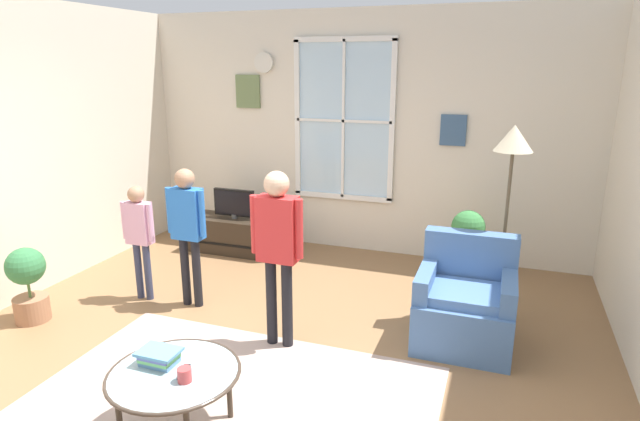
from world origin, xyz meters
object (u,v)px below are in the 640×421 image
remote_near_books (184,372)px  cup (185,375)px  potted_plant_corner (28,281)px  armchair (465,305)px  person_blue_shirt (187,222)px  person_red_shirt (278,239)px  television (234,203)px  coffee_table (174,376)px  book_stack (159,357)px  tv_stand (236,235)px  person_pink_shirt (139,229)px  potted_plant_by_window (467,241)px  floor_lamp (512,159)px

remote_near_books → cup: bearing=-52.2°
potted_plant_corner → armchair: bearing=13.9°
potted_plant_corner → person_blue_shirt: bearing=32.5°
person_blue_shirt → person_red_shirt: bearing=-20.0°
television → armchair: size_ratio=0.60×
coffee_table → book_stack: (-0.14, 0.05, 0.07)m
tv_stand → potted_plant_corner: 2.38m
book_stack → person_pink_shirt: 2.01m
cup → person_red_shirt: person_red_shirt is taller
tv_stand → television: television is taller
person_red_shirt → potted_plant_by_window: person_red_shirt is taller
coffee_table → person_red_shirt: bearing=82.3°
armchair → cup: armchair is taller
coffee_table → cup: 0.15m
armchair → person_blue_shirt: 2.54m
coffee_table → book_stack: book_stack is taller
cup → person_blue_shirt: 1.98m
cup → remote_near_books: size_ratio=0.61×
armchair → person_blue_shirt: (-2.49, -0.16, 0.50)m
coffee_table → potted_plant_by_window: size_ratio=1.08×
coffee_table → cup: (0.12, -0.06, 0.07)m
potted_plant_by_window → potted_plant_corner: bearing=-147.2°
television → person_pink_shirt: size_ratio=0.46×
remote_near_books → person_pink_shirt: bearing=134.1°
coffee_table → potted_plant_corner: (-2.10, 0.84, -0.03)m
tv_stand → armchair: (2.81, -1.31, 0.11)m
tv_stand → person_red_shirt: size_ratio=0.76×
tv_stand → floor_lamp: size_ratio=0.64×
remote_near_books → person_red_shirt: size_ratio=0.10×
armchair → coffee_table: armchair is taller
cup → person_red_shirt: bearing=88.0°
remote_near_books → person_red_shirt: person_red_shirt is taller
armchair → coffee_table: 2.36m
cup → floor_lamp: 3.07m
armchair → person_red_shirt: size_ratio=0.60×
floor_lamp → television: bearing=166.0°
television → coffee_table: bearing=-67.9°
armchair → potted_plant_corner: armchair is taller
armchair → television: bearing=155.1°
book_stack → potted_plant_by_window: (1.61, 3.10, -0.06)m
floor_lamp → person_blue_shirt: bearing=-165.6°
potted_plant_by_window → potted_plant_corner: potted_plant_by_window is taller
person_blue_shirt → coffee_table: bearing=-60.1°
armchair → potted_plant_by_window: (-0.10, 1.39, 0.08)m
tv_stand → book_stack: size_ratio=4.36×
tv_stand → coffee_table: bearing=-67.9°
remote_near_books → person_pink_shirt: size_ratio=0.12×
cup → floor_lamp: size_ratio=0.05×
armchair → remote_near_books: bearing=-130.8°
tv_stand → television: (0.00, -0.00, 0.40)m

